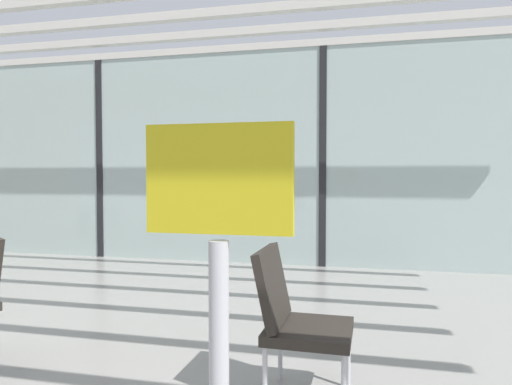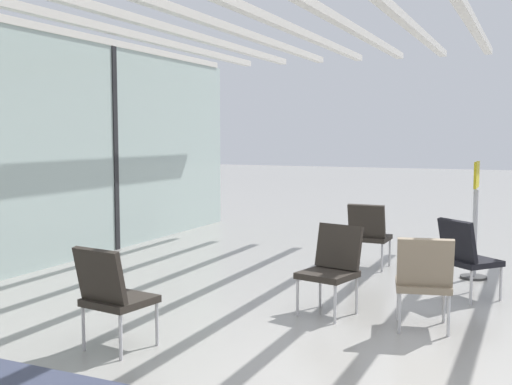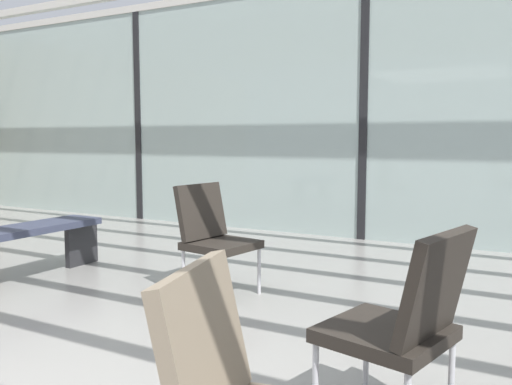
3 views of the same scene
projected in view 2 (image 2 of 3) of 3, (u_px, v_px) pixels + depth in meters
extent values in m
plane|color=gray|center=(416.00, 382.00, 4.51)|extent=(60.00, 60.00, 0.00)
cube|color=black|center=(113.00, 149.00, 9.66)|extent=(0.10, 0.12, 3.10)
cube|color=#7F705B|center=(423.00, 285.00, 5.75)|extent=(0.57, 0.57, 0.06)
cube|color=#7F705B|center=(425.00, 263.00, 5.52)|extent=(0.24, 0.50, 0.44)
cylinder|color=#BCBCC1|center=(444.00, 303.00, 5.93)|extent=(0.03, 0.03, 0.37)
cylinder|color=#BCBCC1|center=(398.00, 301.00, 6.01)|extent=(0.03, 0.03, 0.37)
cylinder|color=#BCBCC1|center=(449.00, 316.00, 5.52)|extent=(0.03, 0.03, 0.37)
cylinder|color=#BCBCC1|center=(399.00, 313.00, 5.60)|extent=(0.03, 0.03, 0.37)
cube|color=#28231E|center=(120.00, 301.00, 5.20)|extent=(0.55, 0.55, 0.06)
cube|color=#28231E|center=(100.00, 276.00, 5.00)|extent=(0.21, 0.50, 0.44)
cylinder|color=#BCBCC1|center=(157.00, 324.00, 5.28)|extent=(0.03, 0.03, 0.37)
cylinder|color=#BCBCC1|center=(121.00, 316.00, 5.51)|extent=(0.03, 0.03, 0.37)
cylinder|color=#BCBCC1|center=(121.00, 337.00, 4.93)|extent=(0.03, 0.03, 0.37)
cylinder|color=#BCBCC1|center=(83.00, 328.00, 5.16)|extent=(0.03, 0.03, 0.37)
cube|color=black|center=(472.00, 262.00, 6.80)|extent=(0.68, 0.68, 0.06)
cube|color=black|center=(457.00, 240.00, 6.69)|extent=(0.42, 0.46, 0.44)
cylinder|color=#BCBCC1|center=(501.00, 284.00, 6.72)|extent=(0.03, 0.03, 0.37)
cylinder|color=#BCBCC1|center=(472.00, 276.00, 7.10)|extent=(0.03, 0.03, 0.37)
cylinder|color=#BCBCC1|center=(471.00, 288.00, 6.54)|extent=(0.03, 0.03, 0.37)
cylinder|color=#BCBCC1|center=(443.00, 279.00, 6.92)|extent=(0.03, 0.03, 0.37)
cube|color=#28231E|center=(327.00, 275.00, 6.17)|extent=(0.58, 0.58, 0.06)
cube|color=#28231E|center=(339.00, 246.00, 6.32)|extent=(0.25, 0.50, 0.44)
cylinder|color=#BCBCC1|center=(297.00, 297.00, 6.15)|extent=(0.03, 0.03, 0.37)
cylinder|color=#BCBCC1|center=(335.00, 304.00, 5.90)|extent=(0.03, 0.03, 0.37)
cylinder|color=#BCBCC1|center=(320.00, 289.00, 6.48)|extent=(0.03, 0.03, 0.37)
cylinder|color=#BCBCC1|center=(357.00, 295.00, 6.23)|extent=(0.03, 0.03, 0.37)
cube|color=#28231E|center=(371.00, 238.00, 8.40)|extent=(0.49, 0.49, 0.06)
cube|color=#28231E|center=(367.00, 221.00, 8.18)|extent=(0.15, 0.48, 0.44)
cylinder|color=#BCBCC1|center=(390.00, 252.00, 8.52)|extent=(0.03, 0.03, 0.37)
cylinder|color=#BCBCC1|center=(359.00, 250.00, 8.70)|extent=(0.03, 0.03, 0.37)
cylinder|color=#BCBCC1|center=(382.00, 258.00, 8.14)|extent=(0.03, 0.03, 0.37)
cylinder|color=#BCBCC1|center=(350.00, 255.00, 8.32)|extent=(0.03, 0.03, 0.37)
cylinder|color=#333333|center=(473.00, 277.00, 7.79)|extent=(0.32, 0.32, 0.03)
cylinder|color=#B2B2B7|center=(475.00, 234.00, 7.75)|extent=(0.06, 0.06, 1.10)
cube|color=gold|center=(477.00, 175.00, 7.68)|extent=(0.44, 0.03, 0.32)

